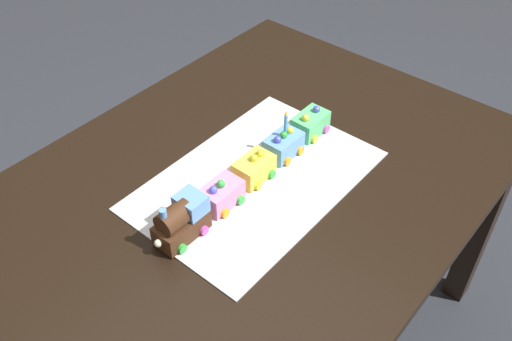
% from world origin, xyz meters
% --- Properties ---
extents(dining_table, '(1.40, 1.00, 0.74)m').
position_xyz_m(dining_table, '(0.00, 0.00, 0.63)').
color(dining_table, black).
rests_on(dining_table, ground).
extents(cake_board, '(0.60, 0.40, 0.00)m').
position_xyz_m(cake_board, '(0.02, -0.01, 0.74)').
color(cake_board, silver).
rests_on(cake_board, dining_table).
extents(cake_locomotive, '(0.14, 0.08, 0.12)m').
position_xyz_m(cake_locomotive, '(-0.22, -0.01, 0.79)').
color(cake_locomotive, '#472816').
rests_on(cake_locomotive, cake_board).
extents(cake_car_caboose_bubblegum, '(0.10, 0.08, 0.07)m').
position_xyz_m(cake_car_caboose_bubblegum, '(-0.09, -0.01, 0.77)').
color(cake_car_caboose_bubblegum, pink).
rests_on(cake_car_caboose_bubblegum, cake_board).
extents(cake_car_gondola_lemon, '(0.10, 0.08, 0.07)m').
position_xyz_m(cake_car_gondola_lemon, '(0.03, -0.01, 0.77)').
color(cake_car_gondola_lemon, '#F4E04C').
rests_on(cake_car_gondola_lemon, cake_board).
extents(cake_car_hopper_sky_blue, '(0.10, 0.08, 0.07)m').
position_xyz_m(cake_car_hopper_sky_blue, '(0.14, -0.01, 0.77)').
color(cake_car_hopper_sky_blue, '#669EEA').
rests_on(cake_car_hopper_sky_blue, cake_board).
extents(cake_car_tanker_mint_green, '(0.10, 0.08, 0.07)m').
position_xyz_m(cake_car_tanker_mint_green, '(0.26, -0.01, 0.77)').
color(cake_car_tanker_mint_green, '#59CC7A').
rests_on(cake_car_tanker_mint_green, cake_board).
extents(birthday_candle, '(0.01, 0.01, 0.06)m').
position_xyz_m(birthday_candle, '(0.15, -0.01, 0.85)').
color(birthday_candle, '#4CA5E5').
rests_on(birthday_candle, cake_car_hopper_sky_blue).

